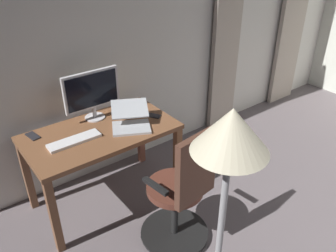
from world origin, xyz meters
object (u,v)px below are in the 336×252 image
object	(u,v)px
desk	(101,141)
laptop	(131,120)
computer_monitor	(92,92)
cell_phone_by_monitor	(153,116)
computer_keyboard	(74,141)
office_chair	(182,195)
computer_mouse	(123,111)
floor_lamp	(226,177)
cell_phone_face_up	(33,136)

from	to	relation	value
desk	laptop	xyz separation A→B (m)	(-0.25, 0.09, 0.16)
computer_monitor	cell_phone_by_monitor	xyz separation A→B (m)	(-0.43, 0.29, -0.25)
cell_phone_by_monitor	computer_keyboard	bearing A→B (deg)	-33.95
laptop	office_chair	bearing A→B (deg)	115.86
computer_mouse	floor_lamp	size ratio (longest dim) A/B	0.06
computer_keyboard	cell_phone_face_up	size ratio (longest dim) A/B	2.96
computer_keyboard	computer_mouse	xyz separation A→B (m)	(-0.57, -0.20, 0.01)
computer_mouse	cell_phone_by_monitor	bearing A→B (deg)	128.10
desk	cell_phone_face_up	xyz separation A→B (m)	(0.49, -0.25, 0.11)
desk	laptop	size ratio (longest dim) A/B	2.77
floor_lamp	computer_monitor	bearing A→B (deg)	-99.22
computer_monitor	cell_phone_by_monitor	bearing A→B (deg)	146.09
office_chair	cell_phone_face_up	xyz separation A→B (m)	(0.71, -1.07, 0.26)
cell_phone_face_up	floor_lamp	bearing A→B (deg)	88.17
desk	computer_keyboard	distance (m)	0.27
desk	office_chair	bearing A→B (deg)	105.38
desk	floor_lamp	world-z (taller)	floor_lamp
cell_phone_by_monitor	desk	bearing A→B (deg)	-38.67
cell_phone_face_up	floor_lamp	world-z (taller)	floor_lamp
computer_monitor	cell_phone_face_up	xyz separation A→B (m)	(0.55, -0.02, -0.25)
office_chair	computer_keyboard	xyz separation A→B (m)	(0.47, -0.79, 0.27)
computer_keyboard	desk	bearing A→B (deg)	-172.27
floor_lamp	cell_phone_face_up	bearing A→B (deg)	-82.38
computer_monitor	laptop	distance (m)	0.42
computer_monitor	computer_keyboard	bearing A→B (deg)	40.19
computer_keyboard	cell_phone_face_up	bearing A→B (deg)	-49.91
computer_keyboard	cell_phone_face_up	xyz separation A→B (m)	(0.24, -0.28, -0.01)
office_chair	laptop	size ratio (longest dim) A/B	2.35
floor_lamp	computer_keyboard	bearing A→B (deg)	-89.55
office_chair	floor_lamp	bearing A→B (deg)	-126.72
computer_keyboard	cell_phone_face_up	distance (m)	0.37
cell_phone_face_up	computer_keyboard	bearing A→B (deg)	120.65
office_chair	computer_keyboard	bearing A→B (deg)	113.78
computer_keyboard	computer_mouse	size ratio (longest dim) A/B	4.27
office_chair	floor_lamp	size ratio (longest dim) A/B	0.63
computer_monitor	floor_lamp	xyz separation A→B (m)	(0.30, 1.87, 0.40)
laptop	computer_mouse	world-z (taller)	laptop
computer_keyboard	cell_phone_by_monitor	world-z (taller)	computer_keyboard
computer_keyboard	floor_lamp	bearing A→B (deg)	90.45
computer_monitor	computer_mouse	world-z (taller)	computer_monitor
desk	cell_phone_by_monitor	bearing A→B (deg)	173.45
cell_phone_face_up	office_chair	bearing A→B (deg)	114.20
desk	computer_keyboard	bearing A→B (deg)	7.73
desk	floor_lamp	xyz separation A→B (m)	(0.23, 1.63, 0.75)
office_chair	computer_mouse	size ratio (longest dim) A/B	10.72
computer_monitor	office_chair	bearing A→B (deg)	98.48
computer_mouse	cell_phone_face_up	world-z (taller)	computer_mouse
computer_monitor	laptop	size ratio (longest dim) A/B	1.12
computer_mouse	desk	bearing A→B (deg)	27.26
cell_phone_face_up	floor_lamp	xyz separation A→B (m)	(-0.25, 1.88, 0.65)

